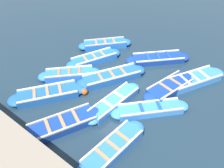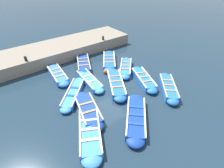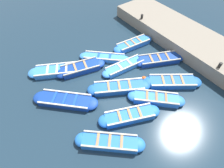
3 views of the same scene
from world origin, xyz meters
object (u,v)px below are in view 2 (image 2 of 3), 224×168
(boat_mid_row, at_px, (136,117))
(boat_broadside, at_px, (126,68))
(boat_outer_left, at_px, (73,93))
(boat_tucked, at_px, (84,64))
(buoy_orange_near, at_px, (105,72))
(boat_end_of_row, at_px, (90,132))
(boat_outer_right, at_px, (144,79))
(boat_alongside, at_px, (109,61))
(boat_far_corner, at_px, (168,87))
(bollard_mid_north, at_px, (103,38))
(boat_near_quay, at_px, (88,110))
(bollard_north, at_px, (26,59))
(boat_bow_out, at_px, (58,75))
(boat_centre, at_px, (116,84))
(boat_inner_gap, at_px, (89,80))

(boat_mid_row, relative_size, boat_broadside, 1.17)
(boat_outer_left, distance_m, boat_broadside, 4.82)
(boat_tucked, xyz_separation_m, buoy_orange_near, (2.10, 0.70, -0.02))
(boat_end_of_row, bearing_deg, boat_outer_right, 106.99)
(boat_alongside, xyz_separation_m, boat_far_corner, (5.51, 0.81, 0.02))
(boat_tucked, xyz_separation_m, boat_end_of_row, (6.33, -3.29, -0.01))
(boat_end_of_row, height_order, buoy_orange_near, boat_end_of_row)
(boat_far_corner, bearing_deg, bollard_mid_north, 177.03)
(boat_broadside, distance_m, buoy_orange_near, 1.68)
(boat_near_quay, xyz_separation_m, boat_alongside, (-4.09, 4.54, -0.01))
(bollard_north, bearing_deg, boat_bow_out, 34.81)
(boat_far_corner, height_order, buoy_orange_near, boat_far_corner)
(boat_centre, height_order, bollard_mid_north, bollard_mid_north)
(boat_inner_gap, xyz_separation_m, boat_outer_right, (2.24, 3.17, 0.02))
(boat_tucked, xyz_separation_m, boat_inner_gap, (2.40, -0.92, -0.01))
(boat_far_corner, distance_m, boat_outer_right, 1.83)
(boat_tucked, relative_size, boat_broadside, 1.28)
(boat_outer_left, xyz_separation_m, boat_near_quay, (1.94, -0.05, 0.04))
(bollard_north, bearing_deg, buoy_orange_near, 49.90)
(bollard_north, bearing_deg, bollard_mid_north, 90.00)
(boat_broadside, height_order, boat_outer_right, boat_broadside)
(boat_broadside, relative_size, boat_outer_right, 0.84)
(buoy_orange_near, bearing_deg, boat_outer_left, -73.88)
(boat_centre, height_order, boat_outer_right, boat_outer_right)
(boat_alongside, distance_m, boat_outer_right, 3.78)
(boat_far_corner, relative_size, bollard_north, 8.96)
(boat_far_corner, xyz_separation_m, boat_bow_out, (-6.03, -5.21, -0.01))
(buoy_orange_near, bearing_deg, boat_tucked, -161.65)
(boat_near_quay, xyz_separation_m, bollard_mid_north, (-6.70, 5.78, 0.94))
(boat_tucked, relative_size, boat_alongside, 1.05)
(boat_near_quay, relative_size, bollard_north, 10.23)
(boat_bow_out, distance_m, buoy_orange_near, 3.57)
(boat_outer_left, xyz_separation_m, boat_tucked, (-3.03, 2.51, 0.03))
(boat_tucked, xyz_separation_m, bollard_mid_north, (-1.74, 3.22, 0.95))
(boat_tucked, distance_m, buoy_orange_near, 2.21)
(boat_bow_out, xyz_separation_m, boat_outer_right, (4.29, 4.66, 0.00))
(boat_alongside, bearing_deg, boat_bow_out, -96.79)
(boat_end_of_row, bearing_deg, boat_broadside, 123.52)
(boat_outer_right, xyz_separation_m, bollard_mid_north, (-6.38, 0.97, 0.95))
(boat_alongside, relative_size, buoy_orange_near, 11.16)
(boat_mid_row, bearing_deg, boat_alongside, 155.70)
(bollard_mid_north, bearing_deg, boat_end_of_row, -38.88)
(boat_end_of_row, distance_m, boat_inner_gap, 4.59)
(boat_alongside, distance_m, bollard_mid_north, 3.04)
(boat_near_quay, height_order, boat_outer_right, boat_near_quay)
(boat_near_quay, bearing_deg, boat_end_of_row, -28.13)
(boat_outer_left, distance_m, buoy_orange_near, 3.33)
(boat_outer_left, bearing_deg, buoy_orange_near, 106.12)
(boat_broadside, bearing_deg, boat_inner_gap, -94.17)
(boat_broadside, bearing_deg, boat_outer_right, -1.32)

